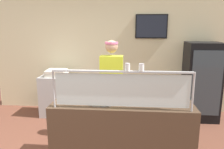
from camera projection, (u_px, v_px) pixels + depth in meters
ground_plane at (123, 140)px, 3.92m from camera, size 12.00×12.00×0.00m
shop_rear_unit at (126, 53)px, 5.14m from camera, size 6.34×0.13×2.70m
serving_counter at (122, 134)px, 3.16m from camera, size 1.94×0.65×0.95m
sneeze_guard at (122, 86)px, 2.73m from camera, size 1.76×0.06×0.50m
pizza_tray at (102, 100)px, 3.11m from camera, size 0.52×0.52×0.04m
pizza_server at (105, 99)px, 3.09m from camera, size 0.14×0.29×0.01m
parmesan_shaker at (128, 68)px, 2.68m from camera, size 0.06×0.06×0.09m
pepper_flake_shaker at (141, 68)px, 2.66m from camera, size 0.07×0.07×0.09m
worker_figure at (112, 85)px, 3.75m from camera, size 0.41×0.50×1.76m
drink_fridge at (201, 81)px, 4.69m from camera, size 0.69×0.65×1.66m
prep_shelf at (58, 95)px, 4.99m from camera, size 0.70×0.55×0.90m
pizza_box_stack at (57, 73)px, 4.88m from camera, size 0.45×0.44×0.14m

